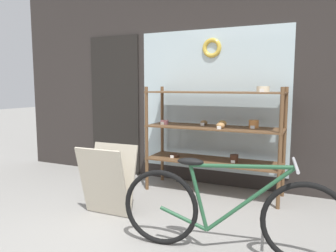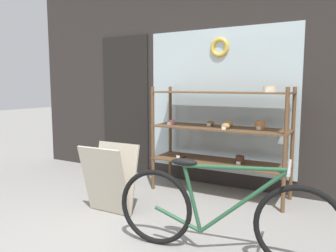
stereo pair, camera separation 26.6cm
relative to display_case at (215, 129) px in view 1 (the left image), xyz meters
The scene contains 4 objects.
storefront_facade 0.89m from the display_case, 135.33° to the left, with size 6.08×0.13×3.09m.
display_case is the anchor object (origin of this frame).
bicycle 1.60m from the display_case, 69.21° to the right, with size 1.79×0.46×0.79m.
sandwich_board 1.48m from the display_case, 125.09° to the right, with size 0.54×0.39×0.73m.
Camera 1 is at (1.52, -1.86, 1.36)m, focal length 35.00 mm.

